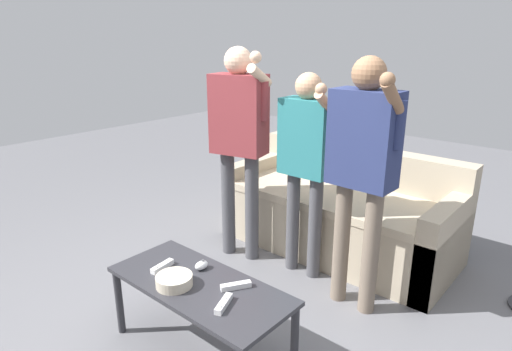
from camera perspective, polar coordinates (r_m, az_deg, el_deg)
The scene contains 11 objects.
ground_plane at distance 2.88m, azimuth -4.07°, elevation -18.92°, with size 12.00×12.00×0.00m, color slate.
couch at distance 3.71m, azimuth 10.96°, elevation -4.89°, with size 1.87×0.86×0.82m.
coffee_table at distance 2.47m, azimuth -7.41°, elevation -14.99°, with size 1.06×0.47×0.44m.
snack_bowl at distance 2.43m, azimuth -10.69°, elevation -13.41°, with size 0.20×0.20×0.06m, color beige.
game_remote_nunchuk at distance 2.56m, azimuth -7.17°, elevation -11.62°, with size 0.06×0.09×0.05m.
player_left at distance 3.29m, azimuth -2.25°, elevation 5.94°, with size 0.52×0.31×1.65m.
player_center at distance 3.07m, azimuth 6.61°, elevation 3.00°, with size 0.45×0.29×1.49m.
player_right at distance 2.69m, azimuth 13.81°, elevation 2.22°, with size 0.48×0.34×1.62m.
game_remote_wand_near at distance 2.37m, azimuth -2.66°, elevation -14.28°, with size 0.12×0.16×0.03m.
game_remote_wand_far at distance 2.60m, azimuth -12.20°, elevation -11.58°, with size 0.06×0.16×0.03m.
game_remote_wand_spare at distance 2.24m, azimuth -4.28°, elevation -16.45°, with size 0.09×0.16×0.03m.
Camera 1 is at (1.64, -1.61, 1.72)m, focal length 30.46 mm.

